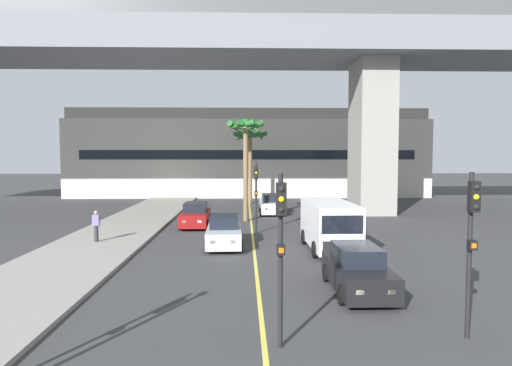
{
  "coord_description": "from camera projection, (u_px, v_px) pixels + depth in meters",
  "views": [
    {
      "loc": [
        -0.48,
        -3.69,
        4.6
      ],
      "look_at": [
        0.0,
        14.0,
        3.5
      ],
      "focal_mm": 30.83,
      "sensor_mm": 36.0,
      "label": 1
    }
  ],
  "objects": [
    {
      "name": "sidewalk_left",
      "position": [
        77.0,
        257.0,
        19.72
      ],
      "size": [
        4.8,
        80.0,
        0.15
      ],
      "primitive_type": "cube",
      "color": "gray",
      "rests_on": "ground"
    },
    {
      "name": "traffic_light_median_near",
      "position": [
        281.0,
        236.0,
        10.33
      ],
      "size": [
        0.24,
        0.37,
        4.2
      ],
      "color": "black",
      "rests_on": "ground"
    },
    {
      "name": "traffic_light_median_far",
      "position": [
        256.0,
        188.0,
        25.84
      ],
      "size": [
        0.24,
        0.37,
        4.2
      ],
      "color": "black",
      "rests_on": "ground"
    },
    {
      "name": "car_queue_third",
      "position": [
        271.0,
        205.0,
        34.8
      ],
      "size": [
        1.85,
        4.11,
        1.56
      ],
      "color": "white",
      "rests_on": "ground"
    },
    {
      "name": "car_queue_second",
      "position": [
        224.0,
        232.0,
        22.27
      ],
      "size": [
        1.92,
        4.14,
        1.56
      ],
      "color": "#B7BABF",
      "rests_on": "ground"
    },
    {
      "name": "pier_building_backdrop",
      "position": [
        248.0,
        154.0,
        51.03
      ],
      "size": [
        39.97,
        8.04,
        9.75
      ],
      "color": "beige",
      "rests_on": "ground"
    },
    {
      "name": "pedestrian_near_crosswalk",
      "position": [
        96.0,
        225.0,
        22.72
      ],
      "size": [
        0.34,
        0.22,
        1.62
      ],
      "color": "#2D2D38",
      "rests_on": "sidewalk_left"
    },
    {
      "name": "car_queue_fourth",
      "position": [
        357.0,
        271.0,
        14.84
      ],
      "size": [
        1.85,
        4.11,
        1.56
      ],
      "color": "black",
      "rests_on": "ground"
    },
    {
      "name": "palm_tree_mid_median",
      "position": [
        250.0,
        143.0,
        42.48
      ],
      "size": [
        3.38,
        3.38,
        7.05
      ],
      "color": "brown",
      "rests_on": "ground"
    },
    {
      "name": "car_queue_front",
      "position": [
        196.0,
        216.0,
        28.51
      ],
      "size": [
        1.85,
        4.11,
        1.56
      ],
      "color": "maroon",
      "rests_on": "ground"
    },
    {
      "name": "lane_stripe_center",
      "position": [
        252.0,
        228.0,
        27.92
      ],
      "size": [
        0.14,
        56.0,
        0.01
      ],
      "primitive_type": "cube",
      "color": "#DBCC4C",
      "rests_on": "ground"
    },
    {
      "name": "bridge_overpass",
      "position": [
        260.0,
        51.0,
        34.46
      ],
      "size": [
        77.35,
        8.0,
        16.28
      ],
      "color": "slate",
      "rests_on": "ground"
    },
    {
      "name": "delivery_van",
      "position": [
        329.0,
        224.0,
        21.31
      ],
      "size": [
        2.25,
        5.29,
        2.36
      ],
      "color": "white",
      "rests_on": "ground"
    },
    {
      "name": "traffic_light_right_far_corner",
      "position": [
        472.0,
        232.0,
        10.87
      ],
      "size": [
        0.24,
        0.37,
        4.2
      ],
      "color": "black",
      "rests_on": "ground"
    },
    {
      "name": "palm_tree_near_median",
      "position": [
        246.0,
        138.0,
        30.56
      ],
      "size": [
        2.69,
        2.7,
        7.17
      ],
      "color": "brown",
      "rests_on": "ground"
    }
  ]
}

